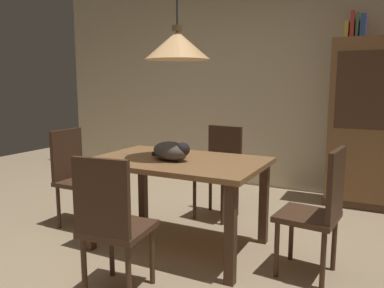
% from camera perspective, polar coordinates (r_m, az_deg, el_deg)
% --- Properties ---
extents(ground, '(10.00, 10.00, 0.00)m').
position_cam_1_polar(ground, '(3.03, -5.11, -17.79)').
color(ground, tan).
extents(back_wall, '(6.40, 0.10, 2.90)m').
position_cam_1_polar(back_wall, '(5.14, 10.75, 9.79)').
color(back_wall, beige).
rests_on(back_wall, ground).
extents(dining_table, '(1.40, 0.90, 0.75)m').
position_cam_1_polar(dining_table, '(3.15, -2.11, -4.08)').
color(dining_table, olive).
rests_on(dining_table, ground).
extents(chair_right_side, '(0.44, 0.44, 0.93)m').
position_cam_1_polar(chair_right_side, '(2.83, 18.47, -8.95)').
color(chair_right_side, '#472D1E').
rests_on(chair_right_side, ground).
extents(chair_near_front, '(0.44, 0.44, 0.93)m').
position_cam_1_polar(chair_near_front, '(2.49, -11.95, -11.17)').
color(chair_near_front, '#472D1E').
rests_on(chair_near_front, ground).
extents(chair_left_side, '(0.40, 0.40, 0.93)m').
position_cam_1_polar(chair_left_side, '(3.85, -16.99, -4.18)').
color(chair_left_side, '#472D1E').
rests_on(chair_left_side, ground).
extents(chair_far_back, '(0.44, 0.44, 0.93)m').
position_cam_1_polar(chair_far_back, '(3.95, 4.21, -3.47)').
color(chair_far_back, '#472D1E').
rests_on(chair_far_back, ground).
extents(cat_sleeping, '(0.41, 0.32, 0.16)m').
position_cam_1_polar(cat_sleeping, '(3.08, -3.07, -1.02)').
color(cat_sleeping, '#4C4742').
rests_on(cat_sleeping, dining_table).
extents(pendant_lamp, '(0.52, 0.52, 1.30)m').
position_cam_1_polar(pendant_lamp, '(3.09, -2.22, 14.58)').
color(pendant_lamp, '#E0A86B').
extents(hutch_bookcase, '(1.12, 0.45, 1.85)m').
position_cam_1_polar(hutch_bookcase, '(4.63, 26.67, 2.16)').
color(hutch_bookcase, brown).
rests_on(hutch_bookcase, ground).
extents(book_yellow_short, '(0.04, 0.20, 0.18)m').
position_cam_1_polar(book_yellow_short, '(4.66, 22.15, 15.46)').
color(book_yellow_short, gold).
rests_on(book_yellow_short, hutch_bookcase).
extents(book_red_tall, '(0.04, 0.22, 0.28)m').
position_cam_1_polar(book_red_tall, '(4.66, 22.91, 16.03)').
color(book_red_tall, '#B73833').
rests_on(book_red_tall, hutch_bookcase).
extents(book_green_slim, '(0.03, 0.20, 0.26)m').
position_cam_1_polar(book_green_slim, '(4.66, 23.53, 15.88)').
color(book_green_slim, '#427A4C').
rests_on(book_green_slim, hutch_bookcase).
extents(book_blue_wide, '(0.06, 0.24, 0.24)m').
position_cam_1_polar(book_blue_wide, '(4.65, 24.25, 15.72)').
color(book_blue_wide, '#384C93').
rests_on(book_blue_wide, hutch_bookcase).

